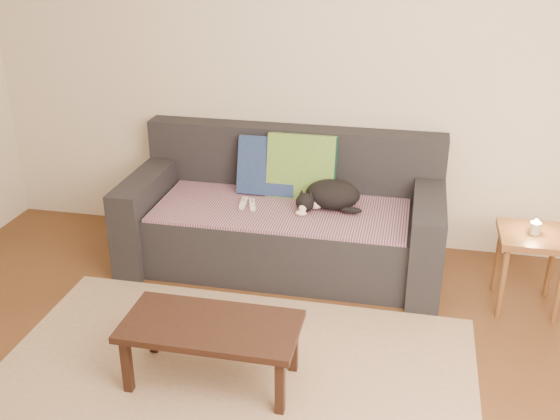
{
  "coord_description": "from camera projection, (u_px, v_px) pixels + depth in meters",
  "views": [
    {
      "loc": [
        0.82,
        -2.39,
        2.18
      ],
      "look_at": [
        0.05,
        1.2,
        0.55
      ],
      "focal_mm": 42.0,
      "sensor_mm": 36.0,
      "label": 1
    }
  ],
  "objects": [
    {
      "name": "sofa",
      "position": [
        284.0,
        220.0,
        4.46
      ],
      "size": [
        2.1,
        0.94,
        0.87
      ],
      "color": "#232328",
      "rests_on": "ground"
    },
    {
      "name": "candle",
      "position": [
        535.0,
        228.0,
        3.83
      ],
      "size": [
        0.06,
        0.06,
        0.09
      ],
      "color": "beige",
      "rests_on": "side_table"
    },
    {
      "name": "wii_remote_b",
      "position": [
        252.0,
        204.0,
        4.34
      ],
      "size": [
        0.08,
        0.15,
        0.03
      ],
      "primitive_type": "cube",
      "rotation": [
        0.0,
        0.0,
        1.87
      ],
      "color": "white",
      "rests_on": "throw_blanket"
    },
    {
      "name": "cushion_green",
      "position": [
        302.0,
        168.0,
        4.46
      ],
      "size": [
        0.46,
        0.21,
        0.48
      ],
      "primitive_type": "cube",
      "rotation": [
        -0.22,
        0.0,
        0.0
      ],
      "color": "#0C5141",
      "rests_on": "throw_blanket"
    },
    {
      "name": "throw_blanket",
      "position": [
        281.0,
        209.0,
        4.33
      ],
      "size": [
        1.66,
        0.74,
        0.02
      ],
      "primitive_type": "cube",
      "color": "#3A274A",
      "rests_on": "sofa"
    },
    {
      "name": "back_wall",
      "position": [
        297.0,
        62.0,
        4.44
      ],
      "size": [
        4.5,
        0.04,
        2.6
      ],
      "primitive_type": "cube",
      "color": "beige",
      "rests_on": "ground"
    },
    {
      "name": "ground",
      "position": [
        218.0,
        410.0,
        3.18
      ],
      "size": [
        4.5,
        4.5,
        0.0
      ],
      "primitive_type": "plane",
      "color": "brown",
      "rests_on": "ground"
    },
    {
      "name": "cushion_navy",
      "position": [
        267.0,
        166.0,
        4.51
      ],
      "size": [
        0.4,
        0.21,
        0.41
      ],
      "primitive_type": "cube",
      "rotation": [
        -0.29,
        0.0,
        0.0
      ],
      "color": "navy",
      "rests_on": "throw_blanket"
    },
    {
      "name": "coffee_table",
      "position": [
        211.0,
        331.0,
        3.26
      ],
      "size": [
        0.88,
        0.44,
        0.35
      ],
      "color": "black",
      "rests_on": "rug"
    },
    {
      "name": "side_table",
      "position": [
        532.0,
        247.0,
        3.88
      ],
      "size": [
        0.4,
        0.4,
        0.5
      ],
      "color": "brown",
      "rests_on": "ground"
    },
    {
      "name": "rug",
      "position": [
        227.0,
        389.0,
        3.31
      ],
      "size": [
        2.5,
        1.8,
        0.01
      ],
      "primitive_type": "cube",
      "color": "tan",
      "rests_on": "ground"
    },
    {
      "name": "wii_remote_a",
      "position": [
        244.0,
        203.0,
        4.36
      ],
      "size": [
        0.05,
        0.15,
        0.03
      ],
      "primitive_type": "cube",
      "rotation": [
        0.0,
        0.0,
        1.65
      ],
      "color": "white",
      "rests_on": "throw_blanket"
    },
    {
      "name": "cat",
      "position": [
        330.0,
        195.0,
        4.28
      ],
      "size": [
        0.44,
        0.32,
        0.19
      ],
      "rotation": [
        0.0,
        0.0,
        -0.05
      ],
      "color": "black",
      "rests_on": "throw_blanket"
    }
  ]
}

